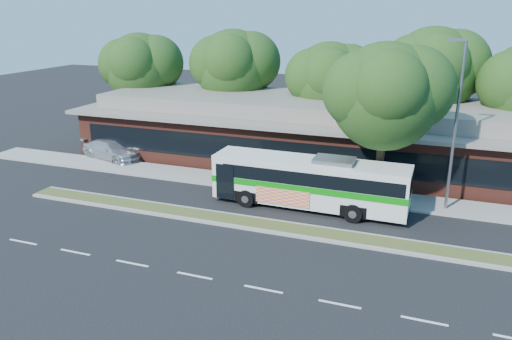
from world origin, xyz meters
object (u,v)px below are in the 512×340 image
at_px(sidewalk_tree, 394,94).
at_px(lamp_post, 455,122).
at_px(transit_bus, 310,179).
at_px(sedan, 112,150).

bearing_deg(sidewalk_tree, lamp_post, 7.78).
bearing_deg(transit_bus, lamp_post, 18.16).
relative_size(transit_bus, sidewalk_tree, 1.20).
xyz_separation_m(lamp_post, sidewalk_tree, (-3.16, -0.43, 1.32)).
height_order(lamp_post, transit_bus, lamp_post).
height_order(transit_bus, sedan, transit_bus).
height_order(lamp_post, sedan, lamp_post).
bearing_deg(sedan, lamp_post, -79.61).
distance_m(transit_bus, sidewalk_tree, 6.22).
bearing_deg(lamp_post, sidewalk_tree, -172.22).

